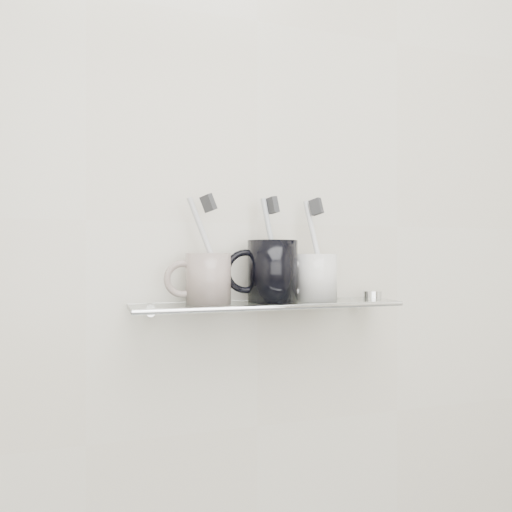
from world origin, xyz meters
name	(u,v)px	position (x,y,z in m)	size (l,w,h in m)	color
wall_back	(257,224)	(0.00, 1.10, 1.25)	(2.50, 2.50, 0.00)	beige
shelf_glass	(268,305)	(0.00, 1.04, 1.10)	(0.50, 0.12, 0.01)	silver
shelf_rail	(279,307)	(0.00, 0.98, 1.10)	(0.01, 0.01, 0.50)	silver
bracket_left	(150,312)	(-0.21, 1.09, 1.09)	(0.02, 0.02, 0.03)	silver
bracket_right	(356,305)	(0.21, 1.09, 1.09)	(0.02, 0.02, 0.03)	silver
mug_left	(208,279)	(-0.11, 1.04, 1.15)	(0.08, 0.08, 0.09)	silver
mug_left_handle	(182,279)	(-0.16, 1.04, 1.15)	(0.07, 0.07, 0.01)	silver
toothbrush_left	(208,248)	(-0.11, 1.04, 1.20)	(0.01, 0.01, 0.19)	silver
bristles_left	(208,203)	(-0.11, 1.04, 1.28)	(0.01, 0.02, 0.03)	#2F3032
mug_center	(273,271)	(0.01, 1.04, 1.16)	(0.09, 0.09, 0.12)	black
mug_center_handle	(246,271)	(-0.04, 1.04, 1.16)	(0.08, 0.08, 0.01)	black
toothbrush_center	(273,248)	(0.01, 1.04, 1.20)	(0.01, 0.01, 0.19)	#B7C0C3
bristles_center	(273,205)	(0.01, 1.04, 1.28)	(0.01, 0.02, 0.03)	#2F3032
mug_right	(316,277)	(0.10, 1.04, 1.14)	(0.08, 0.08, 0.09)	white
mug_right_handle	(294,278)	(0.05, 1.04, 1.14)	(0.07, 0.07, 0.01)	white
toothbrush_right	(316,248)	(0.10, 1.04, 1.20)	(0.01, 0.01, 0.19)	white
bristles_right	(316,207)	(0.10, 1.04, 1.28)	(0.01, 0.02, 0.03)	#2F3032
chrome_cap	(372,295)	(0.22, 1.04, 1.11)	(0.04, 0.04, 0.02)	silver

